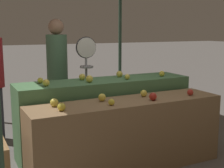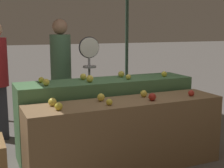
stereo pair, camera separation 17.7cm
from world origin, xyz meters
TOP-DOWN VIEW (x-y plane):
  - ground_plane at (0.00, 0.00)m, footprint 60.00×60.00m
  - display_counter_front at (0.00, 0.00)m, footprint 2.32×0.55m
  - display_counter_back at (0.00, 0.60)m, footprint 2.32×0.55m
  - apple_front_0 at (-0.82, -0.10)m, footprint 0.08×0.08m
  - apple_front_1 at (-0.27, -0.12)m, footprint 0.07×0.07m
  - apple_front_2 at (0.26, -0.11)m, footprint 0.09×0.09m
  - apple_front_3 at (0.83, -0.10)m, footprint 0.08×0.08m
  - apple_front_4 at (-0.84, 0.10)m, footprint 0.09×0.09m
  - apple_front_5 at (-0.28, 0.11)m, footprint 0.09×0.09m
  - apple_front_6 at (0.27, 0.10)m, footprint 0.08×0.08m
  - apple_back_0 at (-0.82, 0.48)m, footprint 0.08×0.08m
  - apple_back_1 at (-0.27, 0.50)m, footprint 0.09×0.09m
  - apple_back_2 at (0.26, 0.49)m, footprint 0.07×0.07m
  - apple_back_3 at (0.83, 0.50)m, footprint 0.08×0.08m
  - apple_back_4 at (-0.83, 0.72)m, footprint 0.07×0.07m
  - apple_back_5 at (-0.28, 0.71)m, footprint 0.08×0.08m
  - apple_back_6 at (0.27, 0.71)m, footprint 0.09×0.09m
  - produce_scale at (0.01, 1.29)m, footprint 0.32×0.20m
  - person_vendor_at_scale at (-0.34, 1.62)m, footprint 0.42×0.42m

SIDE VIEW (x-z plane):
  - ground_plane at x=0.00m, z-range 0.00..0.00m
  - display_counter_front at x=0.00m, z-range 0.00..0.82m
  - display_counter_back at x=0.00m, z-range 0.00..0.98m
  - apple_front_1 at x=-0.27m, z-range 0.82..0.89m
  - apple_front_3 at x=0.83m, z-range 0.82..0.90m
  - apple_front_0 at x=-0.82m, z-range 0.82..0.91m
  - apple_front_6 at x=0.27m, z-range 0.82..0.91m
  - apple_front_5 at x=-0.28m, z-range 0.82..0.91m
  - apple_front_2 at x=0.26m, z-range 0.82..0.91m
  - apple_front_4 at x=-0.84m, z-range 0.82..0.91m
  - apple_back_4 at x=-0.83m, z-range 0.98..1.05m
  - apple_back_2 at x=0.26m, z-range 0.98..1.05m
  - apple_back_3 at x=0.83m, z-range 0.98..1.06m
  - apple_back_0 at x=-0.82m, z-range 0.98..1.06m
  - apple_back_5 at x=-0.28m, z-range 0.98..1.06m
  - apple_back_6 at x=0.27m, z-range 0.98..1.07m
  - apple_back_1 at x=-0.27m, z-range 0.98..1.07m
  - person_vendor_at_scale at x=-0.34m, z-range 0.16..1.94m
  - produce_scale at x=0.01m, z-range 0.36..1.88m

